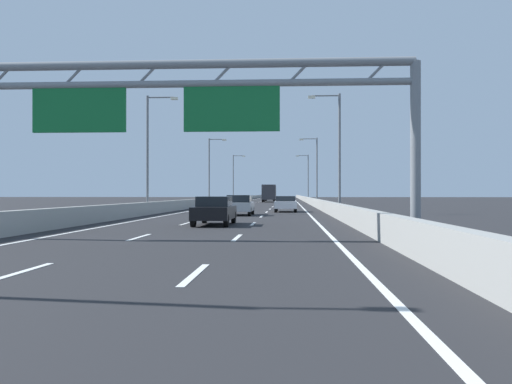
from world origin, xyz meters
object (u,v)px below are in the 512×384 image
at_px(streetlamp_left_far, 211,167).
at_px(streetlamp_right_distant, 307,175).
at_px(silver_car, 240,205).
at_px(box_truck, 269,193).
at_px(white_car, 286,204).
at_px(streetlamp_right_far, 315,167).
at_px(sign_gantry, 178,103).
at_px(black_car, 215,210).
at_px(streetlamp_left_distant, 234,175).
at_px(green_car, 270,197).
at_px(streetlamp_left_mid, 150,146).
at_px(streetlamp_right_mid, 337,145).

relative_size(streetlamp_left_far, streetlamp_right_distant, 1.00).
distance_m(silver_car, box_truck, 59.24).
bearing_deg(white_car, streetlamp_right_far, 82.41).
height_order(streetlamp_right_distant, box_truck, streetlamp_right_distant).
relative_size(sign_gantry, black_car, 3.59).
height_order(streetlamp_right_far, streetlamp_left_distant, same).
relative_size(sign_gantry, streetlamp_left_distant, 1.73).
relative_size(streetlamp_left_distant, green_car, 2.15).
xyz_separation_m(green_car, box_truck, (0.32, -13.58, 0.93)).
xyz_separation_m(streetlamp_left_far, white_car, (10.89, -30.31, -4.68)).
bearing_deg(streetlamp_left_mid, white_car, 20.78).
bearing_deg(streetlamp_right_far, sign_gantry, -97.47).
relative_size(streetlamp_left_far, streetlamp_right_far, 1.00).
distance_m(streetlamp_left_far, streetlamp_right_distant, 37.54).
bearing_deg(streetlamp_right_far, black_car, -98.52).
height_order(streetlamp_left_mid, streetlamp_right_distant, same).
relative_size(streetlamp_left_far, silver_car, 2.19).
height_order(streetlamp_right_mid, streetlamp_left_distant, same).
height_order(streetlamp_right_mid, black_car, streetlamp_right_mid).
xyz_separation_m(streetlamp_right_mid, streetlamp_left_distant, (-14.93, 68.89, 0.00)).
relative_size(sign_gantry, white_car, 3.51).
bearing_deg(streetlamp_left_far, streetlamp_left_distant, 90.00).
bearing_deg(streetlamp_left_far, streetlamp_right_distant, 66.57).
bearing_deg(streetlamp_right_mid, white_car, 134.33).
bearing_deg(streetlamp_left_distant, streetlamp_right_distant, 0.00).
xyz_separation_m(streetlamp_left_distant, black_car, (7.38, -84.85, -4.64)).
height_order(streetlamp_left_mid, black_car, streetlamp_left_mid).
relative_size(sign_gantry, green_car, 3.73).
relative_size(streetlamp_right_far, green_car, 2.15).
bearing_deg(streetlamp_right_far, streetlamp_right_distant, 90.00).
bearing_deg(black_car, streetlamp_left_far, 98.33).
xyz_separation_m(streetlamp_left_mid, streetlamp_right_far, (14.93, 34.45, 0.00)).
xyz_separation_m(silver_car, white_car, (3.32, 7.74, -0.03)).
bearing_deg(black_car, silver_car, 89.12).
distance_m(streetlamp_left_mid, box_truck, 56.26).
height_order(streetlamp_left_far, silver_car, streetlamp_left_far).
height_order(green_car, black_car, green_car).
distance_m(white_car, box_truck, 51.60).
height_order(streetlamp_left_far, streetlamp_right_far, same).
xyz_separation_m(sign_gantry, streetlamp_right_far, (7.72, 58.81, 0.58)).
distance_m(streetlamp_left_distant, white_car, 65.84).
height_order(sign_gantry, streetlamp_right_distant, streetlamp_right_distant).
height_order(streetlamp_right_distant, silver_car, streetlamp_right_distant).
xyz_separation_m(streetlamp_left_far, streetlamp_right_distant, (14.93, 34.45, 0.00)).
xyz_separation_m(sign_gantry, black_car, (0.17, 8.40, -4.06)).
bearing_deg(sign_gantry, streetlamp_right_mid, 72.43).
bearing_deg(silver_car, streetlamp_right_far, 79.06).
xyz_separation_m(white_car, green_car, (-3.58, 65.07, 0.05)).
distance_m(sign_gantry, streetlamp_left_far, 59.25).
bearing_deg(box_truck, streetlamp_left_far, -109.85).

